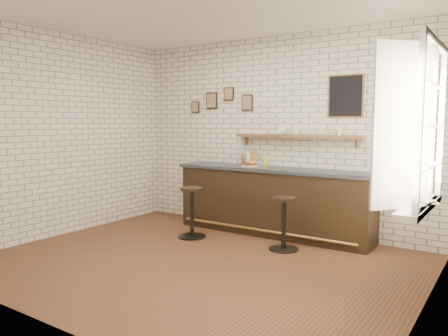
{
  "coord_description": "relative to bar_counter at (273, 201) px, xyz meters",
  "views": [
    {
      "loc": [
        3.13,
        -4.08,
        1.69
      ],
      "look_at": [
        -0.22,
        0.9,
        1.06
      ],
      "focal_mm": 35.0,
      "sensor_mm": 36.0,
      "label": 1
    }
  ],
  "objects": [
    {
      "name": "bar_counter",
      "position": [
        0.0,
        0.0,
        0.0
      ],
      "size": [
        3.1,
        0.65,
        1.01
      ],
      "color": "black",
      "rests_on": "ground"
    },
    {
      "name": "sandwich_plate",
      "position": [
        -0.38,
        -0.02,
        0.51
      ],
      "size": [
        0.28,
        0.28,
        0.01
      ],
      "primitive_type": "cylinder",
      "color": "white",
      "rests_on": "bar_counter"
    },
    {
      "name": "bitters_bottle_brown",
      "position": [
        -0.63,
        0.17,
        0.59
      ],
      "size": [
        0.06,
        0.06,
        0.2
      ],
      "color": "brown",
      "rests_on": "bar_counter"
    },
    {
      "name": "bitters_bottle_amber",
      "position": [
        -0.42,
        0.17,
        0.62
      ],
      "size": [
        0.07,
        0.07,
        0.28
      ],
      "color": "#9C5C19",
      "rests_on": "bar_counter"
    },
    {
      "name": "book_upper",
      "position": [
        2.26,
        -1.44,
        0.45
      ],
      "size": [
        0.19,
        0.23,
        0.01
      ],
      "primitive_type": "imported",
      "rotation": [
        0.0,
        0.0,
        -0.23
      ],
      "color": "tan",
      "rests_on": "book_lower"
    },
    {
      "name": "wall_shelf",
      "position": [
        0.28,
        0.2,
        0.97
      ],
      "size": [
        2.0,
        0.18,
        0.18
      ],
      "color": "brown",
      "rests_on": "ground"
    },
    {
      "name": "book_lower",
      "position": [
        2.26,
        -1.43,
        0.43
      ],
      "size": [
        0.25,
        0.28,
        0.02
      ],
      "primitive_type": "imported",
      "rotation": [
        0.0,
        0.0,
        0.38
      ],
      "color": "tan",
      "rests_on": "window_sill"
    },
    {
      "name": "condiment_bottle_yellow",
      "position": [
        -0.22,
        0.17,
        0.58
      ],
      "size": [
        0.06,
        0.06,
        0.19
      ],
      "color": "yellow",
      "rests_on": "bar_counter"
    },
    {
      "name": "ciabatta_sandwich",
      "position": [
        -0.38,
        -0.02,
        0.55
      ],
      "size": [
        0.21,
        0.14,
        0.07
      ],
      "color": "tan",
      "rests_on": "sandwich_plate"
    },
    {
      "name": "ground",
      "position": [
        -0.12,
        -1.7,
        -0.51
      ],
      "size": [
        5.0,
        5.0,
        0.0
      ],
      "primitive_type": "plane",
      "color": "brown",
      "rests_on": "ground"
    },
    {
      "name": "bitters_bottle_white",
      "position": [
        -0.53,
        0.17,
        0.6
      ],
      "size": [
        0.06,
        0.06,
        0.23
      ],
      "color": "silver",
      "rests_on": "bar_counter"
    },
    {
      "name": "window_sill",
      "position": [
        2.28,
        -1.4,
        0.39
      ],
      "size": [
        0.2,
        1.35,
        0.06
      ],
      "color": "white",
      "rests_on": "ground"
    },
    {
      "name": "shelf_cup_d",
      "position": [
        0.93,
        0.2,
        1.04
      ],
      "size": [
        0.12,
        0.12,
        0.09
      ],
      "primitive_type": "imported",
      "rotation": [
        0.0,
        0.0,
        0.22
      ],
      "color": "white",
      "rests_on": "wall_shelf"
    },
    {
      "name": "bar_stool_right",
      "position": [
        0.51,
        -0.65,
        -0.13
      ],
      "size": [
        0.4,
        0.4,
        0.71
      ],
      "color": "black",
      "rests_on": "ground"
    },
    {
      "name": "potato_chips",
      "position": [
        -0.41,
        -0.02,
        0.52
      ],
      "size": [
        0.25,
        0.18,
        0.0
      ],
      "color": "gold",
      "rests_on": "sandwich_plate"
    },
    {
      "name": "shelf_cup_c",
      "position": [
        0.66,
        0.2,
        1.04
      ],
      "size": [
        0.14,
        0.14,
        0.09
      ],
      "primitive_type": "imported",
      "rotation": [
        0.0,
        0.0,
        1.3
      ],
      "color": "white",
      "rests_on": "wall_shelf"
    },
    {
      "name": "shelf_cup_b",
      "position": [
        0.27,
        0.2,
        1.05
      ],
      "size": [
        0.14,
        0.14,
        0.1
      ],
      "primitive_type": "imported",
      "rotation": [
        0.0,
        0.0,
        1.25
      ],
      "color": "white",
      "rests_on": "wall_shelf"
    },
    {
      "name": "casement_window",
      "position": [
        2.24,
        -1.4,
        1.14
      ],
      "size": [
        0.4,
        1.3,
        1.56
      ],
      "color": "white",
      "rests_on": "ground"
    },
    {
      "name": "shelf_cup_a",
      "position": [
        0.03,
        0.2,
        1.04
      ],
      "size": [
        0.12,
        0.12,
        0.09
      ],
      "primitive_type": "imported",
      "rotation": [
        0.0,
        0.0,
        -0.05
      ],
      "color": "white",
      "rests_on": "wall_shelf"
    },
    {
      "name": "bar_stool_left",
      "position": [
        -0.89,
        -0.83,
        -0.11
      ],
      "size": [
        0.41,
        0.41,
        0.74
      ],
      "color": "black",
      "rests_on": "ground"
    },
    {
      "name": "back_wall_decor",
      "position": [
        0.1,
        0.28,
        1.54
      ],
      "size": [
        2.96,
        0.02,
        0.56
      ],
      "color": "black",
      "rests_on": "ground"
    }
  ]
}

